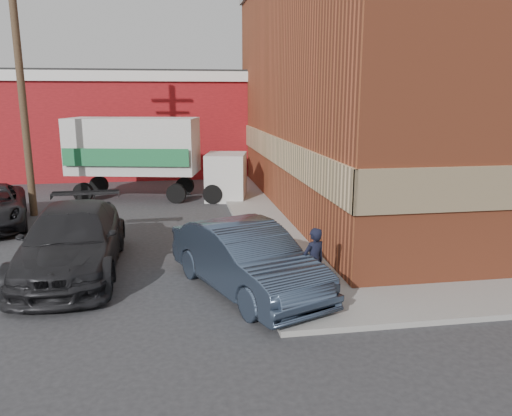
{
  "coord_description": "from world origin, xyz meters",
  "views": [
    {
      "loc": [
        -2.29,
        -9.96,
        4.32
      ],
      "look_at": [
        -0.21,
        2.8,
        1.39
      ],
      "focal_mm": 35.0,
      "sensor_mm": 36.0,
      "label": 1
    }
  ],
  "objects_px": {
    "sedan": "(246,259)",
    "utility_pole": "(21,83)",
    "warehouse": "(108,122)",
    "brick_building": "(447,86)",
    "man": "(314,262)",
    "suv_b": "(72,241)",
    "box_truck": "(149,153)"
  },
  "relations": [
    {
      "from": "utility_pole",
      "to": "man",
      "type": "height_order",
      "value": "utility_pole"
    },
    {
      "from": "man",
      "to": "box_truck",
      "type": "height_order",
      "value": "box_truck"
    },
    {
      "from": "brick_building",
      "to": "utility_pole",
      "type": "height_order",
      "value": "brick_building"
    },
    {
      "from": "man",
      "to": "suv_b",
      "type": "bearing_deg",
      "value": -49.32
    },
    {
      "from": "sedan",
      "to": "box_truck",
      "type": "relative_size",
      "value": 0.65
    },
    {
      "from": "utility_pole",
      "to": "sedan",
      "type": "distance_m",
      "value": 11.53
    },
    {
      "from": "brick_building",
      "to": "box_truck",
      "type": "height_order",
      "value": "brick_building"
    },
    {
      "from": "box_truck",
      "to": "man",
      "type": "bearing_deg",
      "value": -59.17
    },
    {
      "from": "warehouse",
      "to": "suv_b",
      "type": "height_order",
      "value": "warehouse"
    },
    {
      "from": "sedan",
      "to": "utility_pole",
      "type": "bearing_deg",
      "value": 105.61
    },
    {
      "from": "man",
      "to": "suv_b",
      "type": "height_order",
      "value": "suv_b"
    },
    {
      "from": "warehouse",
      "to": "suv_b",
      "type": "bearing_deg",
      "value": -86.32
    },
    {
      "from": "utility_pole",
      "to": "man",
      "type": "relative_size",
      "value": 5.99
    },
    {
      "from": "man",
      "to": "utility_pole",
      "type": "bearing_deg",
      "value": -71.77
    },
    {
      "from": "brick_building",
      "to": "man",
      "type": "bearing_deg",
      "value": -130.73
    },
    {
      "from": "brick_building",
      "to": "warehouse",
      "type": "distance_m",
      "value": 18.3
    },
    {
      "from": "brick_building",
      "to": "box_truck",
      "type": "bearing_deg",
      "value": 168.23
    },
    {
      "from": "utility_pole",
      "to": "warehouse",
      "type": "bearing_deg",
      "value": 82.23
    },
    {
      "from": "man",
      "to": "suv_b",
      "type": "xyz_separation_m",
      "value": [
        -5.4,
        2.7,
        -0.06
      ]
    },
    {
      "from": "utility_pole",
      "to": "man",
      "type": "distance_m",
      "value": 12.85
    },
    {
      "from": "utility_pole",
      "to": "brick_building",
      "type": "bearing_deg",
      "value": -0.02
    },
    {
      "from": "suv_b",
      "to": "box_truck",
      "type": "distance_m",
      "value": 9.21
    },
    {
      "from": "warehouse",
      "to": "sedan",
      "type": "height_order",
      "value": "warehouse"
    },
    {
      "from": "suv_b",
      "to": "box_truck",
      "type": "xyz_separation_m",
      "value": [
        1.52,
        9.01,
        1.15
      ]
    },
    {
      "from": "warehouse",
      "to": "utility_pole",
      "type": "height_order",
      "value": "utility_pole"
    },
    {
      "from": "brick_building",
      "to": "sedan",
      "type": "bearing_deg",
      "value": -137.57
    },
    {
      "from": "warehouse",
      "to": "sedan",
      "type": "bearing_deg",
      "value": -75.07
    },
    {
      "from": "suv_b",
      "to": "man",
      "type": "bearing_deg",
      "value": -27.9
    },
    {
      "from": "utility_pole",
      "to": "sedan",
      "type": "relative_size",
      "value": 1.92
    },
    {
      "from": "box_truck",
      "to": "sedan",
      "type": "bearing_deg",
      "value": -64.43
    },
    {
      "from": "brick_building",
      "to": "warehouse",
      "type": "xyz_separation_m",
      "value": [
        -14.5,
        11.0,
        -1.87
      ]
    },
    {
      "from": "suv_b",
      "to": "box_truck",
      "type": "bearing_deg",
      "value": 79.1
    }
  ]
}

